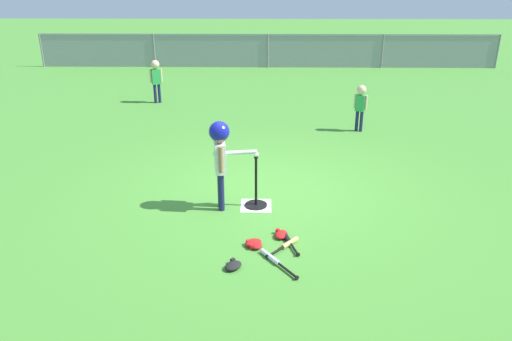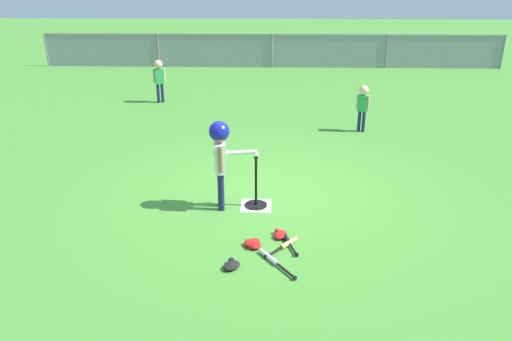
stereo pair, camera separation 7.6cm
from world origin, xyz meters
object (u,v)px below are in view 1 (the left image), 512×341
object	(u,v)px
glove_by_plate	(233,265)
glove_outfield_drop	(281,234)
glove_tossed_aside	(253,243)
glove_near_bats	(255,244)
batter_child	(220,148)
fielder_near_right	(156,76)
spare_bat_silver	(274,260)
fielder_deep_right	(361,102)
spare_bat_wood	(287,245)
spare_bat_black	(288,240)
batting_tee	(256,198)
baseball_on_tee	(256,154)

from	to	relation	value
glove_by_plate	glove_outfield_drop	distance (m)	0.92
glove_tossed_aside	glove_near_bats	bearing A→B (deg)	-55.82
glove_near_bats	batter_child	bearing A→B (deg)	115.09
batter_child	glove_by_plate	size ratio (longest dim) A/B	4.74
glove_near_bats	fielder_near_right	bearing A→B (deg)	110.48
fielder_near_right	spare_bat_silver	size ratio (longest dim) A/B	1.84
batter_child	fielder_deep_right	world-z (taller)	batter_child
spare_bat_wood	spare_bat_black	size ratio (longest dim) A/B	0.84
batting_tee	spare_bat_wood	size ratio (longest dim) A/B	1.59
glove_tossed_aside	glove_outfield_drop	bearing A→B (deg)	31.51
batter_child	glove_tossed_aside	xyz separation A→B (m)	(0.47, -1.02, -0.88)
fielder_deep_right	glove_tossed_aside	distance (m)	5.22
batting_tee	glove_tossed_aside	distance (m)	1.11
glove_near_bats	glove_outfield_drop	distance (m)	0.41
batting_tee	fielder_near_right	xyz separation A→B (m)	(-2.65, 5.97, 0.57)
glove_outfield_drop	batting_tee	bearing A→B (deg)	110.75
spare_bat_silver	glove_outfield_drop	world-z (taller)	glove_outfield_drop
fielder_near_right	fielder_deep_right	bearing A→B (deg)	-26.20
glove_near_bats	spare_bat_silver	bearing A→B (deg)	-55.98
spare_bat_silver	spare_bat_wood	world-z (taller)	same
baseball_on_tee	spare_bat_silver	xyz separation A→B (m)	(0.23, -1.47, -0.76)
batting_tee	glove_outfield_drop	size ratio (longest dim) A/B	2.91
fielder_deep_right	baseball_on_tee	bearing A→B (deg)	-120.18
batting_tee	glove_by_plate	size ratio (longest dim) A/B	2.79
spare_bat_silver	spare_bat_black	world-z (taller)	same
baseball_on_tee	glove_by_plate	size ratio (longest dim) A/B	0.27
batting_tee	spare_bat_wood	distance (m)	1.20
fielder_deep_right	glove_near_bats	world-z (taller)	fielder_deep_right
glove_by_plate	glove_outfield_drop	bearing A→B (deg)	51.81
batting_tee	baseball_on_tee	distance (m)	0.67
glove_near_bats	fielder_deep_right	bearing A→B (deg)	66.18
batter_child	fielder_near_right	size ratio (longest dim) A/B	1.18
batting_tee	fielder_deep_right	world-z (taller)	fielder_deep_right
spare_bat_wood	glove_near_bats	distance (m)	0.39
glove_by_plate	batting_tee	bearing A→B (deg)	81.84
baseball_on_tee	glove_by_plate	xyz separation A→B (m)	(-0.23, -1.61, -0.76)
baseball_on_tee	glove_tossed_aside	size ratio (longest dim) A/B	0.27
glove_by_plate	fielder_near_right	bearing A→B (deg)	107.68
batting_tee	fielder_near_right	distance (m)	6.56
baseball_on_tee	spare_bat_black	bearing A→B (deg)	-67.36
baseball_on_tee	fielder_near_right	xyz separation A→B (m)	(-2.65, 5.97, -0.09)
spare_bat_wood	glove_outfield_drop	distance (m)	0.25
spare_bat_black	glove_by_plate	distance (m)	0.89
glove_by_plate	glove_tossed_aside	distance (m)	0.55
fielder_near_right	glove_outfield_drop	xyz separation A→B (m)	(2.98, -6.86, -0.67)
spare_bat_wood	glove_by_plate	xyz separation A→B (m)	(-0.63, -0.48, 0.01)
baseball_on_tee	batter_child	distance (m)	0.51
batter_child	spare_bat_silver	size ratio (longest dim) A/B	2.17
fielder_near_right	spare_bat_black	world-z (taller)	fielder_near_right
spare_bat_wood	spare_bat_black	bearing A→B (deg)	80.01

